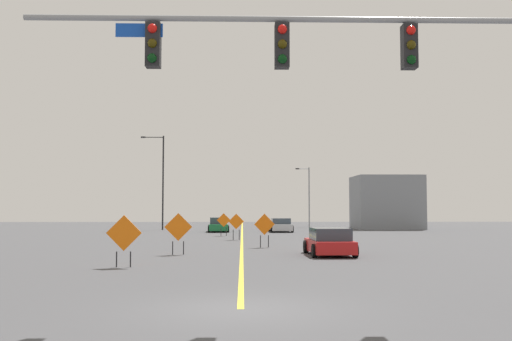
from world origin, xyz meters
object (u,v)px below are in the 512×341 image
at_px(construction_sign_median_near, 236,223).
at_px(car_green_far, 218,225).
at_px(construction_sign_right_lane, 124,235).
at_px(construction_sign_left_shoulder, 224,222).
at_px(traffic_signal_assembly, 357,70).
at_px(construction_sign_right_shoulder, 178,229).
at_px(street_lamp_near_left, 308,194).
at_px(car_red_mid, 330,242).
at_px(street_lamp_near_right, 161,178).
at_px(car_silver_approaching, 281,225).
at_px(construction_sign_median_far, 264,226).

distance_m(construction_sign_median_near, car_green_far, 14.07).
bearing_deg(construction_sign_right_lane, construction_sign_left_shoulder, 82.87).
xyz_separation_m(traffic_signal_assembly, construction_sign_right_lane, (-7.30, 9.46, -4.28)).
height_order(construction_sign_right_lane, construction_sign_right_shoulder, construction_sign_right_shoulder).
height_order(street_lamp_near_left, car_red_mid, street_lamp_near_left).
bearing_deg(construction_sign_left_shoulder, construction_sign_right_lane, -97.13).
relative_size(street_lamp_near_right, construction_sign_left_shoulder, 5.28).
distance_m(street_lamp_near_right, construction_sign_right_lane, 37.93).
xyz_separation_m(traffic_signal_assembly, car_green_far, (-4.97, 42.30, -4.89)).
xyz_separation_m(street_lamp_near_left, car_green_far, (-10.11, -13.74, -3.29)).
distance_m(street_lamp_near_right, car_silver_approaching, 13.83).
height_order(construction_sign_right_shoulder, construction_sign_left_shoulder, construction_sign_right_shoulder).
bearing_deg(street_lamp_near_left, car_silver_approaching, -106.71).
relative_size(street_lamp_near_left, car_green_far, 1.55).
xyz_separation_m(construction_sign_right_shoulder, car_red_mid, (7.39, -0.60, -0.64)).
relative_size(street_lamp_near_right, construction_sign_median_far, 4.99).
bearing_deg(car_silver_approaching, construction_sign_median_far, -96.21).
height_order(construction_sign_median_far, car_red_mid, construction_sign_median_far).
distance_m(construction_sign_right_lane, construction_sign_median_far, 12.53).
relative_size(street_lamp_near_left, car_red_mid, 1.71).
bearing_deg(traffic_signal_assembly, construction_sign_median_near, 96.29).
distance_m(construction_sign_right_lane, car_green_far, 32.92).
xyz_separation_m(street_lamp_near_right, construction_sign_right_shoulder, (5.23, -31.51, -4.08)).
relative_size(construction_sign_median_near, construction_sign_median_far, 0.96).
distance_m(street_lamp_near_left, construction_sign_right_shoulder, 42.11).
bearing_deg(car_red_mid, street_lamp_near_right, 111.44).
distance_m(construction_sign_right_shoulder, car_red_mid, 7.44).
bearing_deg(street_lamp_near_right, construction_sign_left_shoulder, -61.88).
height_order(street_lamp_near_right, car_green_far, street_lamp_near_right).
height_order(street_lamp_near_left, construction_sign_median_far, street_lamp_near_left).
relative_size(car_silver_approaching, car_red_mid, 1.11).
bearing_deg(construction_sign_median_far, car_silver_approaching, 83.79).
bearing_deg(car_silver_approaching, construction_sign_median_near, -106.56).
distance_m(traffic_signal_assembly, construction_sign_median_near, 28.86).
height_order(street_lamp_near_left, car_silver_approaching, street_lamp_near_left).
distance_m(construction_sign_right_lane, car_red_mid, 10.38).
distance_m(traffic_signal_assembly, construction_sign_right_lane, 12.69).
xyz_separation_m(construction_sign_right_shoulder, construction_sign_left_shoulder, (1.63, 18.67, -0.10)).
distance_m(street_lamp_near_left, street_lamp_near_right, 18.63).
xyz_separation_m(construction_sign_right_shoulder, car_silver_approaching, (6.78, 26.55, -0.66)).
distance_m(street_lamp_near_left, car_silver_approaching, 15.01).
height_order(construction_sign_median_near, car_green_far, construction_sign_median_near).
bearing_deg(street_lamp_near_left, traffic_signal_assembly, -95.24).
bearing_deg(car_green_far, construction_sign_right_lane, -94.05).
relative_size(construction_sign_left_shoulder, car_green_far, 0.40).
bearing_deg(construction_sign_right_shoulder, construction_sign_left_shoulder, 85.00).
xyz_separation_m(construction_sign_median_near, car_silver_approaching, (4.07, 13.67, -0.58)).
xyz_separation_m(street_lamp_near_left, car_silver_approaching, (-4.21, -14.02, -3.33)).
distance_m(construction_sign_median_near, construction_sign_median_far, 8.02).
height_order(traffic_signal_assembly, construction_sign_right_lane, traffic_signal_assembly).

